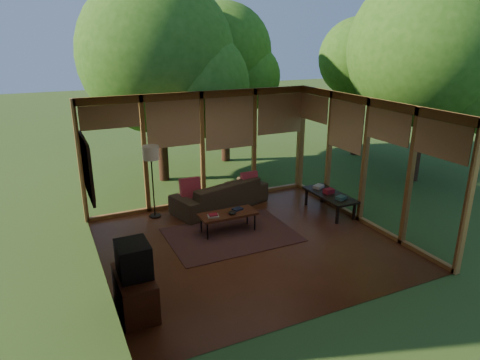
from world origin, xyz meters
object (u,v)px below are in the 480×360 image
sofa (220,194)px  side_console (330,196)px  coffee_table (228,215)px  media_cabinet (135,293)px  television (133,259)px  floor_lamp (151,157)px

sofa → side_console: size_ratio=1.65×
sofa → coffee_table: 1.37m
sofa → side_console: bearing=133.1°
sofa → coffee_table: sofa is taller
media_cabinet → television: bearing=0.0°
television → media_cabinet: bearing=180.0°
floor_lamp → sofa: bearing=-4.7°
sofa → media_cabinet: size_ratio=2.31×
sofa → floor_lamp: size_ratio=1.40×
sofa → floor_lamp: bearing=-19.8°
media_cabinet → floor_lamp: floor_lamp is taller
television → floor_lamp: 3.55m
sofa → television: television is taller
side_console → media_cabinet: bearing=-159.2°
television → side_console: bearing=20.9°
media_cabinet → television: (0.02, 0.00, 0.55)m
sofa → side_console: (2.17, -1.35, 0.07)m
media_cabinet → floor_lamp: (1.15, 3.32, 1.11)m
coffee_table → side_console: (2.54, -0.03, 0.02)m
media_cabinet → coffee_table: bearing=38.9°
sofa → floor_lamp: floor_lamp is taller
media_cabinet → coffee_table: media_cabinet is taller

